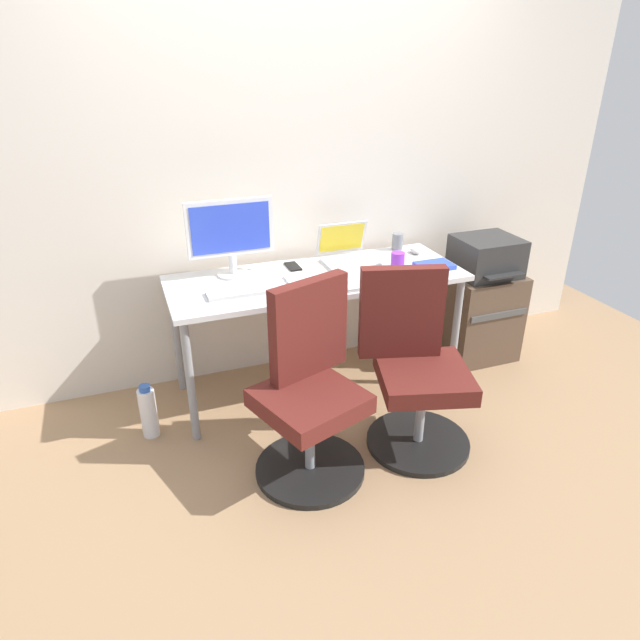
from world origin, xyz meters
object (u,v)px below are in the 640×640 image
object	(u,v)px
side_cabinet	(478,315)
open_laptop	(347,252)
office_chair_right	(415,370)
printer	(486,256)
coffee_mug	(398,260)
office_chair_left	(309,392)
water_bottle_on_floor	(148,412)
desktop_monitor	(231,232)

from	to	relation	value
side_cabinet	open_laptop	bearing A→B (deg)	169.71
office_chair_right	printer	world-z (taller)	office_chair_right
side_cabinet	coffee_mug	distance (m)	0.82
office_chair_left	office_chair_right	distance (m)	0.57
office_chair_left	water_bottle_on_floor	world-z (taller)	office_chair_left
water_bottle_on_floor	open_laptop	distance (m)	1.45
side_cabinet	printer	distance (m)	0.41
office_chair_left	water_bottle_on_floor	size ratio (longest dim) A/B	3.03
water_bottle_on_floor	coffee_mug	xyz separation A→B (m)	(1.50, 0.10, 0.63)
open_laptop	coffee_mug	size ratio (longest dim) A/B	3.37
side_cabinet	water_bottle_on_floor	bearing A→B (deg)	-175.90
office_chair_right	side_cabinet	distance (m)	1.10
desktop_monitor	printer	bearing A→B (deg)	-5.87
office_chair_left	coffee_mug	size ratio (longest dim) A/B	10.22
office_chair_left	open_laptop	world-z (taller)	open_laptop
water_bottle_on_floor	office_chair_right	bearing A→B (deg)	-21.72
side_cabinet	printer	world-z (taller)	printer
office_chair_right	desktop_monitor	size ratio (longest dim) A/B	1.96
office_chair_right	desktop_monitor	world-z (taller)	desktop_monitor
office_chair_left	side_cabinet	world-z (taller)	office_chair_left
side_cabinet	open_laptop	world-z (taller)	open_laptop
coffee_mug	printer	bearing A→B (deg)	4.44
printer	desktop_monitor	xyz separation A→B (m)	(-1.59, 0.16, 0.28)
desktop_monitor	coffee_mug	size ratio (longest dim) A/B	5.22
office_chair_right	printer	bearing A→B (deg)	37.82
open_laptop	coffee_mug	bearing A→B (deg)	-42.64
printer	water_bottle_on_floor	distance (m)	2.23
desktop_monitor	coffee_mug	world-z (taller)	desktop_monitor
office_chair_left	water_bottle_on_floor	bearing A→B (deg)	144.68
printer	coffee_mug	world-z (taller)	same
office_chair_left	open_laptop	size ratio (longest dim) A/B	3.03
side_cabinet	office_chair_left	bearing A→B (deg)	-154.81
office_chair_left	desktop_monitor	xyz separation A→B (m)	(-0.16, 0.83, 0.56)
office_chair_left	coffee_mug	world-z (taller)	office_chair_left
water_bottle_on_floor	open_laptop	world-z (taller)	open_laptop
office_chair_right	coffee_mug	bearing A→B (deg)	71.95
desktop_monitor	open_laptop	size ratio (longest dim) A/B	1.55
office_chair_left	open_laptop	distance (m)	1.05
side_cabinet	office_chair_right	bearing A→B (deg)	-142.14
office_chair_left	side_cabinet	xyz separation A→B (m)	(1.43, 0.67, -0.13)
open_laptop	water_bottle_on_floor	bearing A→B (deg)	-165.91
water_bottle_on_floor	office_chair_left	bearing A→B (deg)	-35.32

